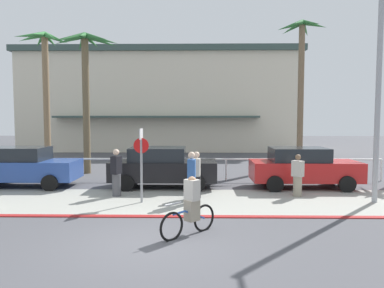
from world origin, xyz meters
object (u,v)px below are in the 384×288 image
at_px(car_red_3, 303,167).
at_px(palm_tree_2, 301,63).
at_px(palm_tree_0, 45,67).
at_px(car_black_2, 162,167).
at_px(stop_sign_bike_lane, 141,154).
at_px(pedestrian_1, 116,175).
at_px(palm_tree_1, 86,64).
at_px(pedestrian_2, 192,180).
at_px(car_blue_1, 24,166).
at_px(pedestrian_3, 196,177).
at_px(streetlight_curb, 382,77).
at_px(cyclist_blue_0, 191,207).
at_px(pedestrian_0, 298,177).

bearing_deg(car_red_3, palm_tree_2, 75.91).
xyz_separation_m(palm_tree_0, car_black_2, (7.30, -5.86, -4.98)).
height_order(car_black_2, car_red_3, same).
distance_m(stop_sign_bike_lane, pedestrian_1, 1.70).
xyz_separation_m(palm_tree_1, pedestrian_2, (5.61, -6.71, -4.87)).
distance_m(stop_sign_bike_lane, car_blue_1, 6.19).
bearing_deg(car_red_3, pedestrian_3, -155.56).
relative_size(streetlight_curb, car_black_2, 1.70).
distance_m(streetlight_curb, car_red_3, 4.75).
height_order(cyclist_blue_0, pedestrian_2, pedestrian_2).
height_order(palm_tree_1, pedestrian_3, palm_tree_1).
distance_m(palm_tree_2, cyclist_blue_0, 15.59).
height_order(palm_tree_1, car_black_2, palm_tree_1).
bearing_deg(car_black_2, pedestrian_0, -18.23).
xyz_separation_m(palm_tree_0, palm_tree_1, (2.97, -2.03, -0.15)).
relative_size(palm_tree_1, car_blue_1, 1.66).
bearing_deg(cyclist_blue_0, pedestrian_2, 90.64).
height_order(stop_sign_bike_lane, car_blue_1, stop_sign_bike_lane).
bearing_deg(palm_tree_0, car_black_2, -38.77).
relative_size(palm_tree_0, car_red_3, 1.78).
distance_m(palm_tree_0, palm_tree_1, 3.60).
xyz_separation_m(streetlight_curb, palm_tree_1, (-11.92, 6.69, 1.43)).
height_order(car_red_3, pedestrian_1, pedestrian_1).
distance_m(cyclist_blue_0, pedestrian_1, 5.21).
bearing_deg(palm_tree_2, pedestrian_0, -105.68).
height_order(palm_tree_2, pedestrian_3, palm_tree_2).
relative_size(car_black_2, cyclist_blue_0, 2.93).
relative_size(palm_tree_0, pedestrian_1, 4.42).
bearing_deg(pedestrian_1, palm_tree_1, 116.40).
bearing_deg(cyclist_blue_0, car_red_3, 53.43).
relative_size(streetlight_curb, pedestrian_1, 4.23).
relative_size(pedestrian_0, pedestrian_1, 0.89).
distance_m(car_red_3, pedestrian_2, 5.41).
xyz_separation_m(car_red_3, pedestrian_3, (-4.43, -2.01, -0.08)).
xyz_separation_m(car_red_3, cyclist_blue_0, (-4.56, -6.14, -0.18)).
bearing_deg(pedestrian_1, pedestrian_2, -21.04).
bearing_deg(palm_tree_2, pedestrian_1, -136.19).
distance_m(car_red_3, pedestrian_1, 7.61).
distance_m(streetlight_curb, pedestrian_0, 4.44).
bearing_deg(pedestrian_2, pedestrian_0, 16.67).
height_order(car_black_2, pedestrian_0, car_black_2).
height_order(palm_tree_0, pedestrian_3, palm_tree_0).
xyz_separation_m(palm_tree_0, cyclist_blue_0, (8.61, -12.03, -5.16)).
relative_size(palm_tree_2, pedestrian_2, 4.90).
height_order(pedestrian_0, pedestrian_2, pedestrian_2).
bearing_deg(pedestrian_2, car_black_2, 113.95).
distance_m(car_red_3, pedestrian_3, 4.86).
relative_size(palm_tree_0, pedestrian_2, 4.40).
xyz_separation_m(palm_tree_1, car_blue_1, (-1.56, -3.79, -4.83)).
relative_size(streetlight_curb, car_red_3, 1.70).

